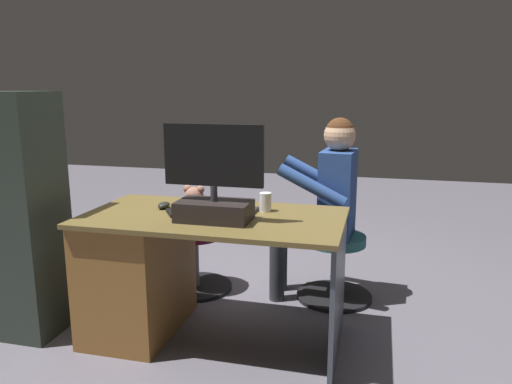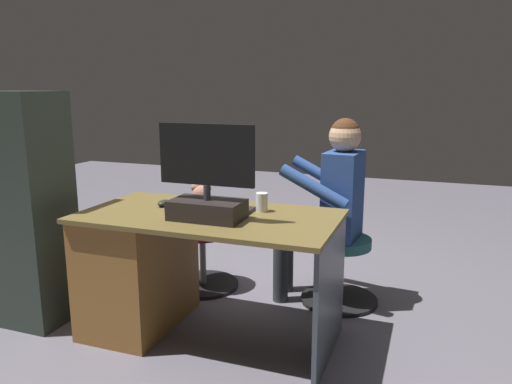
# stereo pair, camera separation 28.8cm
# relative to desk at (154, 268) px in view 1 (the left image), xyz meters

# --- Properties ---
(ground_plane) EXTENTS (10.00, 10.00, 0.00)m
(ground_plane) POSITION_rel_desk_xyz_m (-0.36, -0.31, -0.38)
(ground_plane) COLOR slate
(desk) EXTENTS (1.39, 0.73, 0.71)m
(desk) POSITION_rel_desk_xyz_m (0.00, 0.00, 0.00)
(desk) COLOR brown
(desk) RESTS_ON ground_plane
(monitor) EXTENTS (0.52, 0.22, 0.49)m
(monitor) POSITION_rel_desk_xyz_m (-0.40, 0.10, 0.48)
(monitor) COLOR black
(monitor) RESTS_ON desk
(keyboard) EXTENTS (0.42, 0.14, 0.02)m
(keyboard) POSITION_rel_desk_xyz_m (-0.37, -0.10, 0.34)
(keyboard) COLOR black
(keyboard) RESTS_ON desk
(computer_mouse) EXTENTS (0.06, 0.10, 0.04)m
(computer_mouse) POSITION_rel_desk_xyz_m (-0.04, -0.07, 0.35)
(computer_mouse) COLOR #25271F
(computer_mouse) RESTS_ON desk
(cup) EXTENTS (0.06, 0.06, 0.10)m
(cup) POSITION_rel_desk_xyz_m (-0.61, -0.15, 0.38)
(cup) COLOR white
(cup) RESTS_ON desk
(tv_remote) EXTENTS (0.12, 0.15, 0.02)m
(tv_remote) POSITION_rel_desk_xyz_m (-0.14, 0.04, 0.34)
(tv_remote) COLOR black
(tv_remote) RESTS_ON desk
(notebook_binder) EXTENTS (0.27, 0.34, 0.02)m
(notebook_binder) POSITION_rel_desk_xyz_m (-0.45, 0.03, 0.34)
(notebook_binder) COLOR beige
(notebook_binder) RESTS_ON desk
(office_chair_teddy) EXTENTS (0.49, 0.49, 0.43)m
(office_chair_teddy) POSITION_rel_desk_xyz_m (-0.01, -0.62, -0.14)
(office_chair_teddy) COLOR black
(office_chair_teddy) RESTS_ON ground_plane
(teddy_bear) EXTENTS (0.21, 0.21, 0.30)m
(teddy_bear) POSITION_rel_desk_xyz_m (-0.01, -0.63, 0.19)
(teddy_bear) COLOR #9E6957
(teddy_bear) RESTS_ON office_chair_teddy
(visitor_chair) EXTENTS (0.50, 0.50, 0.43)m
(visitor_chair) POSITION_rel_desk_xyz_m (-0.96, -0.70, -0.14)
(visitor_chair) COLOR black
(visitor_chair) RESTS_ON ground_plane
(person) EXTENTS (0.54, 0.51, 1.20)m
(person) POSITION_rel_desk_xyz_m (-0.88, -0.69, 0.32)
(person) COLOR navy
(person) RESTS_ON ground_plane
(equipment_rack) EXTENTS (0.44, 0.36, 1.36)m
(equipment_rack) POSITION_rel_desk_xyz_m (0.73, 0.17, 0.30)
(equipment_rack) COLOR #2B352B
(equipment_rack) RESTS_ON ground_plane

